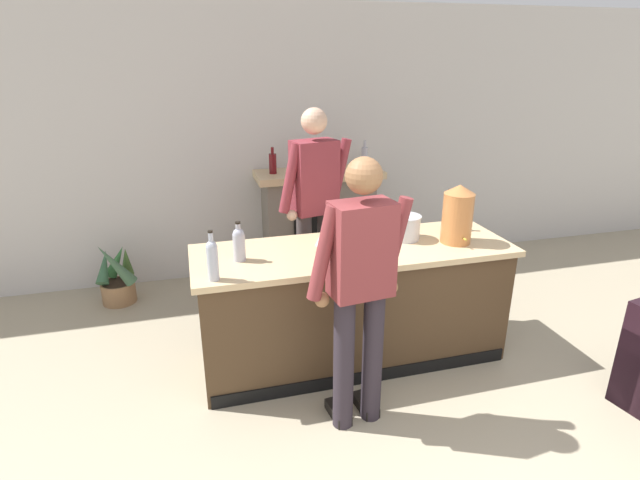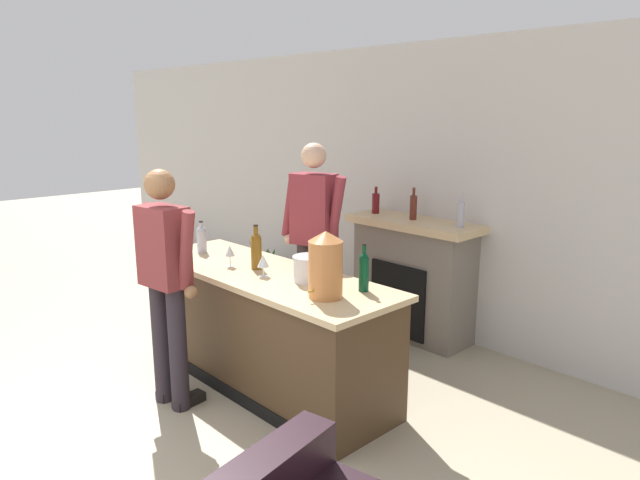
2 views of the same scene
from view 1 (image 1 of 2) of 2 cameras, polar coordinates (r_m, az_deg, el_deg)
name	(u,v)px [view 1 (image 1 of 2)]	position (r m, az deg, el deg)	size (l,w,h in m)	color
wall_back_panel	(313,143)	(5.37, -0.80, 11.03)	(12.00, 0.07, 2.75)	beige
bar_counter	(353,304)	(3.85, 3.75, -7.30)	(2.35, 0.78, 0.92)	#47321E
fireplace_stone	(318,222)	(5.32, -0.20, 2.09)	(1.30, 0.52, 1.44)	slate
potted_plant_corner	(117,278)	(5.15, -22.16, -4.02)	(0.39, 0.41, 0.68)	#916A47
person_customer	(360,287)	(2.97, 4.61, -5.37)	(0.66, 0.34, 1.74)	#2B242C
person_bartender	(315,209)	(4.17, -0.61, 3.57)	(0.64, 0.37, 1.87)	#433A3B
copper_dispenser	(458,214)	(3.83, 15.46, 2.90)	(0.23, 0.27, 0.45)	#BD743E
ice_bucket_steel	(405,227)	(3.85, 9.70, 1.44)	(0.24, 0.24, 0.19)	silver
wine_bottle_port_short	(448,212)	(4.12, 14.42, 3.12)	(0.07, 0.07, 0.33)	#073C21
wine_bottle_chardonnay_pale	(212,258)	(3.16, -12.20, -2.07)	(0.07, 0.07, 0.33)	#AAB1C2
wine_bottle_merlot_tall	(239,243)	(3.43, -9.25, -0.33)	(0.08, 0.08, 0.28)	#A3A6B7
wine_bottle_riesling_slim	(342,228)	(3.59, 2.56, 1.34)	(0.08, 0.08, 0.35)	brown
wine_glass_by_dispenser	(321,240)	(3.44, 0.06, -0.04)	(0.08, 0.08, 0.17)	silver
wine_glass_near_bucket	(373,236)	(3.58, 6.04, 0.50)	(0.09, 0.09, 0.17)	silver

